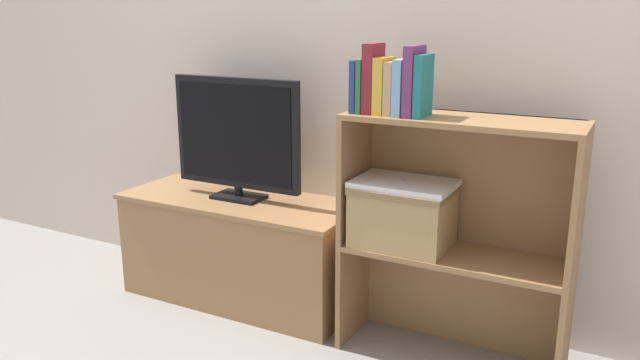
{
  "coord_description": "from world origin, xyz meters",
  "views": [
    {
      "loc": [
        1.11,
        -1.94,
        1.26
      ],
      "look_at": [
        0.0,
        0.15,
        0.62
      ],
      "focal_mm": 35.0,
      "sensor_mm": 36.0,
      "label": 1
    }
  ],
  "objects_px": {
    "book_forest": "(365,86)",
    "book_tan": "(393,88)",
    "book_skyblue": "(403,87)",
    "book_mustard": "(384,86)",
    "tv": "(236,136)",
    "tv_stand": "(241,249)",
    "book_navy": "(359,86)",
    "laptop": "(404,183)",
    "storage_basket_left": "(403,213)",
    "book_teal": "(423,86)",
    "book_maroon": "(373,79)",
    "book_plum": "(414,81)"
  },
  "relations": [
    {
      "from": "book_forest",
      "to": "book_tan",
      "type": "relative_size",
      "value": 1.03
    },
    {
      "from": "book_forest",
      "to": "book_skyblue",
      "type": "height_order",
      "value": "book_skyblue"
    },
    {
      "from": "book_mustard",
      "to": "book_tan",
      "type": "xyz_separation_m",
      "value": [
        0.04,
        -0.0,
        -0.01
      ]
    },
    {
      "from": "book_tan",
      "to": "tv",
      "type": "bearing_deg",
      "value": 171.83
    },
    {
      "from": "book_mustard",
      "to": "tv_stand",
      "type": "bearing_deg",
      "value": 171.3
    },
    {
      "from": "book_navy",
      "to": "book_forest",
      "type": "distance_m",
      "value": 0.02
    },
    {
      "from": "book_skyblue",
      "to": "laptop",
      "type": "relative_size",
      "value": 0.54
    },
    {
      "from": "book_navy",
      "to": "book_skyblue",
      "type": "relative_size",
      "value": 0.95
    },
    {
      "from": "book_forest",
      "to": "laptop",
      "type": "relative_size",
      "value": 0.53
    },
    {
      "from": "book_tan",
      "to": "storage_basket_left",
      "type": "height_order",
      "value": "book_tan"
    },
    {
      "from": "book_teal",
      "to": "book_maroon",
      "type": "bearing_deg",
      "value": 180.0
    },
    {
      "from": "book_navy",
      "to": "laptop",
      "type": "distance_m",
      "value": 0.39
    },
    {
      "from": "book_teal",
      "to": "book_navy",
      "type": "bearing_deg",
      "value": 180.0
    },
    {
      "from": "tv",
      "to": "book_mustard",
      "type": "bearing_deg",
      "value": -8.57
    },
    {
      "from": "storage_basket_left",
      "to": "tv",
      "type": "bearing_deg",
      "value": 174.81
    },
    {
      "from": "book_maroon",
      "to": "book_skyblue",
      "type": "height_order",
      "value": "book_maroon"
    },
    {
      "from": "tv_stand",
      "to": "book_teal",
      "type": "distance_m",
      "value": 1.17
    },
    {
      "from": "tv",
      "to": "book_mustard",
      "type": "xyz_separation_m",
      "value": [
        0.71,
        -0.11,
        0.26
      ]
    },
    {
      "from": "tv",
      "to": "book_forest",
      "type": "height_order",
      "value": "book_forest"
    },
    {
      "from": "book_mustard",
      "to": "book_plum",
      "type": "xyz_separation_m",
      "value": [
        0.11,
        0.0,
        0.02
      ]
    },
    {
      "from": "laptop",
      "to": "book_skyblue",
      "type": "bearing_deg",
      "value": -94.87
    },
    {
      "from": "book_plum",
      "to": "storage_basket_left",
      "type": "bearing_deg",
      "value": 133.68
    },
    {
      "from": "book_forest",
      "to": "storage_basket_left",
      "type": "distance_m",
      "value": 0.49
    },
    {
      "from": "book_skyblue",
      "to": "book_teal",
      "type": "distance_m",
      "value": 0.07
    },
    {
      "from": "storage_basket_left",
      "to": "book_mustard",
      "type": "bearing_deg",
      "value": -154.37
    },
    {
      "from": "book_skyblue",
      "to": "laptop",
      "type": "height_order",
      "value": "book_skyblue"
    },
    {
      "from": "tv",
      "to": "book_maroon",
      "type": "relative_size",
      "value": 2.51
    },
    {
      "from": "tv_stand",
      "to": "laptop",
      "type": "height_order",
      "value": "laptop"
    },
    {
      "from": "laptop",
      "to": "book_tan",
      "type": "bearing_deg",
      "value": -137.44
    },
    {
      "from": "book_plum",
      "to": "storage_basket_left",
      "type": "xyz_separation_m",
      "value": [
        -0.03,
        0.04,
        -0.49
      ]
    },
    {
      "from": "book_forest",
      "to": "book_maroon",
      "type": "bearing_deg",
      "value": -0.0
    },
    {
      "from": "book_maroon",
      "to": "laptop",
      "type": "distance_m",
      "value": 0.4
    },
    {
      "from": "book_maroon",
      "to": "laptop",
      "type": "relative_size",
      "value": 0.68
    },
    {
      "from": "tv",
      "to": "book_plum",
      "type": "relative_size",
      "value": 2.55
    },
    {
      "from": "storage_basket_left",
      "to": "book_forest",
      "type": "bearing_deg",
      "value": -166.21
    },
    {
      "from": "book_navy",
      "to": "tv",
      "type": "bearing_deg",
      "value": 170.12
    },
    {
      "from": "tv",
      "to": "book_tan",
      "type": "distance_m",
      "value": 0.8
    },
    {
      "from": "book_maroon",
      "to": "book_plum",
      "type": "distance_m",
      "value": 0.15
    },
    {
      "from": "book_teal",
      "to": "book_plum",
      "type": "bearing_deg",
      "value": 180.0
    },
    {
      "from": "tv_stand",
      "to": "book_forest",
      "type": "bearing_deg",
      "value": -9.65
    },
    {
      "from": "book_maroon",
      "to": "book_plum",
      "type": "height_order",
      "value": "book_maroon"
    },
    {
      "from": "tv",
      "to": "book_plum",
      "type": "xyz_separation_m",
      "value": [
        0.82,
        -0.11,
        0.28
      ]
    },
    {
      "from": "book_maroon",
      "to": "book_tan",
      "type": "distance_m",
      "value": 0.08
    },
    {
      "from": "tv_stand",
      "to": "book_maroon",
      "type": "xyz_separation_m",
      "value": [
        0.67,
        -0.11,
        0.8
      ]
    },
    {
      "from": "book_navy",
      "to": "book_teal",
      "type": "distance_m",
      "value": 0.24
    },
    {
      "from": "storage_basket_left",
      "to": "book_plum",
      "type": "bearing_deg",
      "value": -46.32
    },
    {
      "from": "book_tan",
      "to": "book_plum",
      "type": "distance_m",
      "value": 0.08
    },
    {
      "from": "book_navy",
      "to": "book_tan",
      "type": "distance_m",
      "value": 0.13
    },
    {
      "from": "book_navy",
      "to": "book_forest",
      "type": "xyz_separation_m",
      "value": [
        0.02,
        0.0,
        0.0
      ]
    },
    {
      "from": "book_navy",
      "to": "book_plum",
      "type": "relative_size",
      "value": 0.77
    }
  ]
}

